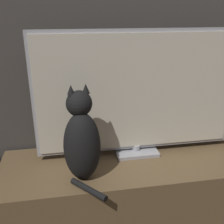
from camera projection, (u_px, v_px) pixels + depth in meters
tv_stand at (136, 193)px, 1.54m from camera, size 1.50×0.47×0.44m
tv at (138, 95)px, 1.40m from camera, size 1.11×0.15×0.70m
cat at (82, 141)px, 1.24m from camera, size 0.19×0.30×0.47m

